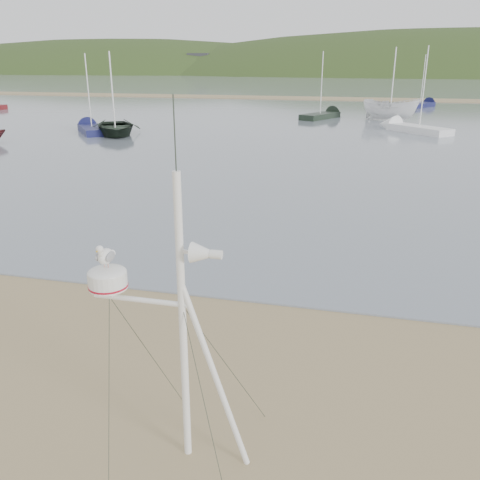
% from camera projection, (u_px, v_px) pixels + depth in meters
% --- Properties ---
extents(ground, '(560.00, 560.00, 0.00)m').
position_uv_depth(ground, '(72.00, 394.00, 8.38)').
color(ground, '#8F7952').
rests_on(ground, ground).
extents(water, '(560.00, 256.00, 0.04)m').
position_uv_depth(water, '(353.00, 82.00, 129.18)').
color(water, slate).
rests_on(water, ground).
extents(sandbar, '(560.00, 7.00, 0.07)m').
position_uv_depth(sandbar, '(338.00, 99.00, 72.42)').
color(sandbar, '#8F7952').
rests_on(sandbar, water).
extents(hill_ridge, '(620.00, 180.00, 80.00)m').
position_uv_depth(hill_ridge, '(401.00, 120.00, 225.83)').
color(hill_ridge, '#263917').
rests_on(hill_ridge, ground).
extents(far_cottages, '(294.40, 6.30, 8.00)m').
position_uv_depth(far_cottages, '(369.00, 64.00, 185.74)').
color(far_cottages, beige).
rests_on(far_cottages, ground).
extents(mast_rig, '(2.16, 2.31, 4.87)m').
position_uv_depth(mast_rig, '(180.00, 383.00, 6.72)').
color(mast_rig, white).
rests_on(mast_rig, ground).
extents(boat_dark, '(4.00, 2.97, 5.54)m').
position_uv_depth(boat_dark, '(113.00, 96.00, 36.37)').
color(boat_dark, black).
rests_on(boat_dark, water).
extents(boat_white, '(2.62, 2.59, 5.24)m').
position_uv_depth(boat_white, '(392.00, 91.00, 45.39)').
color(boat_white, white).
rests_on(boat_white, water).
extents(sailboat_white_near, '(5.86, 6.12, 6.78)m').
position_uv_depth(sailboat_white_near, '(402.00, 127.00, 39.87)').
color(sailboat_white_near, white).
rests_on(sailboat_white_near, ground).
extents(sailboat_blue_far, '(4.60, 6.27, 6.36)m').
position_uv_depth(sailboat_blue_far, '(426.00, 104.00, 60.77)').
color(sailboat_blue_far, '#151749').
rests_on(sailboat_blue_far, ground).
extents(sailboat_dark_mid, '(4.24, 6.61, 6.53)m').
position_uv_depth(sailboat_dark_mid, '(329.00, 114.00, 49.02)').
color(sailboat_dark_mid, black).
rests_on(sailboat_dark_mid, ground).
extents(sailboat_blue_near, '(5.00, 5.80, 6.18)m').
position_uv_depth(sailboat_blue_near, '(89.00, 127.00, 39.52)').
color(sailboat_blue_near, '#151749').
rests_on(sailboat_blue_near, ground).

